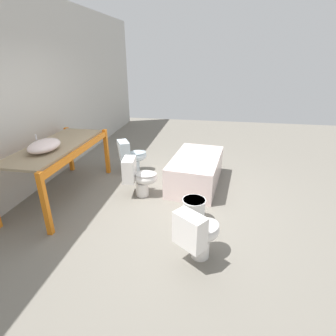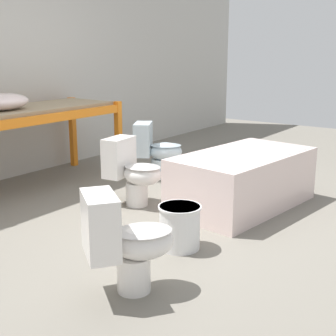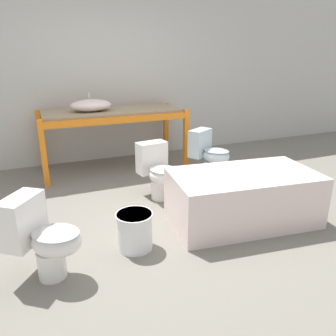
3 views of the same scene
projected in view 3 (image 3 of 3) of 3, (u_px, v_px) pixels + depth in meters
ground_plane at (158, 213)px, 3.61m from camera, size 12.00×12.00×0.00m
warehouse_wall_rear at (104, 59)px, 5.10m from camera, size 10.80×0.08×3.20m
shelving_rack at (112, 118)px, 4.82m from camera, size 2.10×0.87×0.90m
sink_basin at (91, 105)px, 4.62m from camera, size 0.58×0.39×0.25m
bathtub_main at (243, 194)px, 3.36m from camera, size 1.56×0.97×0.54m
toilet_near at (43, 236)px, 2.49m from camera, size 0.65×0.60×0.66m
toilet_far at (158, 170)px, 3.92m from camera, size 0.41×0.60×0.66m
toilet_extra at (209, 152)px, 4.63m from camera, size 0.57×0.65×0.66m
bucket_white at (135, 230)px, 2.92m from camera, size 0.33×0.33×0.34m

